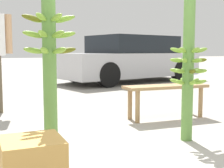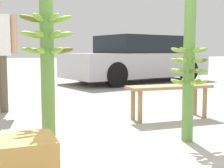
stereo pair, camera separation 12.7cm
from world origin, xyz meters
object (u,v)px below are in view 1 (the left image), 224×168
object	(u,v)px
banana_stalk_center	(188,67)
market_bench	(166,91)
banana_stalk_left	(49,58)
produce_crate	(32,168)
parked_car	(130,60)

from	to	relation	value
banana_stalk_center	market_bench	size ratio (longest dim) A/B	1.26
banana_stalk_left	produce_crate	bearing A→B (deg)	-112.02
banana_stalk_center	market_bench	distance (m)	1.13
banana_stalk_center	produce_crate	distance (m)	1.89
banana_stalk_center	parked_car	distance (m)	6.24
banana_stalk_left	parked_car	size ratio (longest dim) A/B	0.34
banana_stalk_center	market_bench	xyz separation A→B (m)	(0.38, 0.99, -0.39)
banana_stalk_left	banana_stalk_center	xyz separation A→B (m)	(1.42, 0.03, -0.11)
banana_stalk_center	produce_crate	bearing A→B (deg)	-158.46
market_bench	produce_crate	size ratio (longest dim) A/B	3.19
banana_stalk_center	parked_car	xyz separation A→B (m)	(2.22, 5.83, -0.09)
parked_car	banana_stalk_left	bearing A→B (deg)	134.19
banana_stalk_center	market_bench	bearing A→B (deg)	68.82
parked_car	produce_crate	distance (m)	7.58
market_bench	produce_crate	distance (m)	2.65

